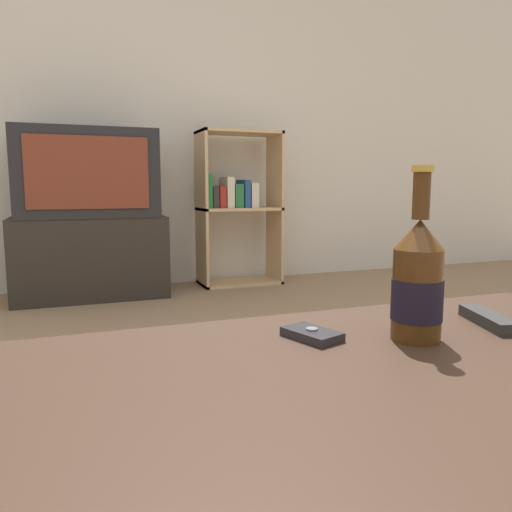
{
  "coord_description": "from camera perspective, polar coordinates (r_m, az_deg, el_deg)",
  "views": [
    {
      "loc": [
        -0.31,
        -0.53,
        0.68
      ],
      "look_at": [
        0.04,
        0.39,
        0.55
      ],
      "focal_mm": 35.0,
      "sensor_mm": 36.0,
      "label": 1
    }
  ],
  "objects": [
    {
      "name": "coffee_table",
      "position": [
        0.68,
        8.85,
        -18.54
      ],
      "size": [
        1.23,
        0.6,
        0.45
      ],
      "color": "#332116",
      "rests_on": "ground_plane"
    },
    {
      "name": "television",
      "position": [
        3.25,
        -18.77,
        8.91
      ],
      "size": [
        0.82,
        0.48,
        0.53
      ],
      "color": "black",
      "rests_on": "tv_stand"
    },
    {
      "name": "cell_phone",
      "position": [
        0.79,
        6.4,
        -8.88
      ],
      "size": [
        0.08,
        0.1,
        0.02
      ],
      "rotation": [
        0.0,
        0.0,
        0.33
      ],
      "color": "#232328",
      "rests_on": "coffee_table"
    },
    {
      "name": "back_wall",
      "position": [
        3.62,
        -16.24,
        17.33
      ],
      "size": [
        8.0,
        0.05,
        2.6
      ],
      "color": "beige",
      "rests_on": "ground_plane"
    },
    {
      "name": "beer_bottle",
      "position": [
        0.8,
        17.98,
        -2.84
      ],
      "size": [
        0.08,
        0.08,
        0.27
      ],
      "color": "#47280F",
      "rests_on": "coffee_table"
    },
    {
      "name": "tv_stand",
      "position": [
        3.28,
        -18.38,
        -0.12
      ],
      "size": [
        0.91,
        0.46,
        0.5
      ],
      "color": "#28231E",
      "rests_on": "ground_plane"
    },
    {
      "name": "remote_control",
      "position": [
        0.95,
        25.06,
        -6.56
      ],
      "size": [
        0.08,
        0.15,
        0.02
      ],
      "rotation": [
        0.0,
        0.0,
        -0.3
      ],
      "color": "#282828",
      "rests_on": "coffee_table"
    },
    {
      "name": "bookshelf",
      "position": [
        3.52,
        -2.31,
        5.96
      ],
      "size": [
        0.57,
        0.3,
        1.07
      ],
      "color": "tan",
      "rests_on": "ground_plane"
    }
  ]
}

